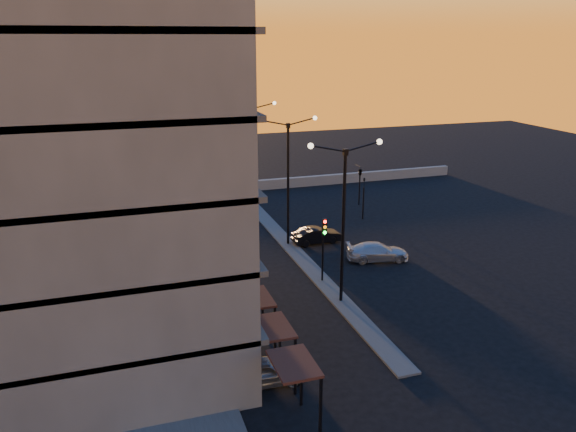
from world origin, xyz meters
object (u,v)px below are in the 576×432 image
Objects in this scene: traffic_light_main at (324,240)px; car_wagon at (378,252)px; car_hatchback at (263,371)px; car_sedan at (317,235)px; streetlamp_mid at (288,172)px.

car_wagon is at bearing 25.27° from traffic_light_main.
car_hatchback is (-6.50, -9.28, -2.26)m from traffic_light_main.
car_sedan is 5.30m from car_wagon.
streetlamp_mid is at bearing 90.00° from traffic_light_main.
car_hatchback reaches higher than car_wagon.
car_hatchback reaches higher than car_sedan.
car_sedan is at bearing 44.50° from car_wagon.
traffic_light_main is at bearing -90.00° from streetlamp_mid.
car_sedan is at bearing 72.40° from traffic_light_main.
streetlamp_mid is 7.62m from traffic_light_main.
traffic_light_main is 11.55m from car_hatchback.
car_sedan is at bearing -7.65° from streetlamp_mid.
streetlamp_mid is 18.33m from car_hatchback.
streetlamp_mid reaches higher than traffic_light_main.
car_hatchback is at bearing 147.77° from car_wagon.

